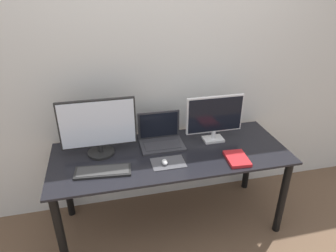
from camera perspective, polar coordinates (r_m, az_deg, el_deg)
name	(u,v)px	position (r m, az deg, el deg)	size (l,w,h in m)	color
wall_back	(159,73)	(2.54, -1.71, 10.09)	(7.00, 0.05, 2.50)	silver
desk	(171,165)	(2.44, 0.56, -7.44)	(1.86, 0.73, 0.73)	black
monitor_left	(98,127)	(2.31, -13.17, -0.23)	(0.57, 0.21, 0.45)	black
monitor_right	(215,117)	(2.48, 8.88, 1.74)	(0.48, 0.12, 0.40)	silver
laptop	(161,137)	(2.47, -1.39, -2.04)	(0.35, 0.25, 0.26)	#333338
keyboard	(103,171)	(2.20, -12.29, -8.42)	(0.41, 0.19, 0.02)	black
mousepad	(168,163)	(2.25, 0.04, -7.02)	(0.25, 0.17, 0.00)	#47474C
mouse	(165,162)	(2.22, -0.64, -6.89)	(0.04, 0.07, 0.03)	silver
book	(237,159)	(2.34, 13.01, -6.06)	(0.17, 0.23, 0.03)	red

